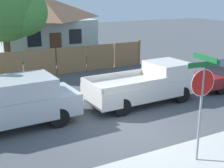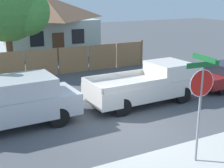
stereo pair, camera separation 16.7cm
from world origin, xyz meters
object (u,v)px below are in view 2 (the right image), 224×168
(red_suv, at_px, (9,102))
(orange_pickup, at_px, (148,84))
(house, at_px, (45,23))
(oak_tree, at_px, (10,6))
(stop_sign, at_px, (201,91))

(red_suv, distance_m, orange_pickup, 6.05)
(house, bearing_deg, red_suv, -110.58)
(oak_tree, height_order, red_suv, oak_tree)
(house, xyz_separation_m, stop_sign, (-1.09, -19.69, -0.25))
(red_suv, bearing_deg, orange_pickup, -1.94)
(oak_tree, relative_size, red_suv, 1.28)
(oak_tree, bearing_deg, stop_sign, -78.88)
(house, bearing_deg, stop_sign, -93.16)
(red_suv, relative_size, stop_sign, 1.58)
(house, distance_m, oak_tree, 7.42)
(oak_tree, xyz_separation_m, orange_pickup, (4.28, -8.47, -3.26))
(red_suv, xyz_separation_m, stop_sign, (4.42, -5.02, 1.18))
(house, height_order, orange_pickup, house)
(stop_sign, bearing_deg, oak_tree, 106.16)
(red_suv, distance_m, stop_sign, 6.79)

